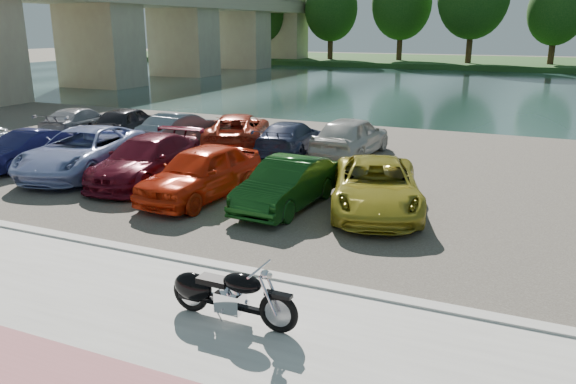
{
  "coord_description": "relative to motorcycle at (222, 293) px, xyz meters",
  "views": [
    {
      "loc": [
        5.07,
        -7.04,
        4.76
      ],
      "look_at": [
        0.05,
        4.33,
        1.1
      ],
      "focal_mm": 35.0,
      "sensor_mm": 36.0,
      "label": 1
    }
  ],
  "objects": [
    {
      "name": "car_10",
      "position": [
        -6.64,
        12.67,
        0.16
      ],
      "size": [
        3.81,
        5.36,
        1.36
      ],
      "primitive_type": "imported",
      "rotation": [
        0.0,
        0.0,
        3.5
      ],
      "color": "#A7321B",
      "rests_on": "parking_lot"
    },
    {
      "name": "kerb",
      "position": [
        -0.69,
        1.82,
        -0.49
      ],
      "size": [
        60.0,
        0.3,
        0.14
      ],
      "primitive_type": "cube",
      "color": "#AFACA5",
      "rests_on": "ground"
    },
    {
      "name": "far_trees",
      "position": [
        3.67,
        65.61,
        6.93
      ],
      "size": [
        70.25,
        10.68,
        12.52
      ],
      "color": "#3B2615",
      "rests_on": "far_bank"
    },
    {
      "name": "far_bank",
      "position": [
        -0.69,
        71.82,
        -0.26
      ],
      "size": [
        120.0,
        24.0,
        0.6
      ],
      "primitive_type": "cube",
      "color": "#1C4117",
      "rests_on": "ground"
    },
    {
      "name": "car_8",
      "position": [
        -11.84,
        12.26,
        0.19
      ],
      "size": [
        2.15,
        4.34,
        1.42
      ],
      "primitive_type": "imported",
      "rotation": [
        0.0,
        0.0,
        3.26
      ],
      "color": "black",
      "rests_on": "parking_lot"
    },
    {
      "name": "river",
      "position": [
        -0.69,
        39.82,
        -0.56
      ],
      "size": [
        120.0,
        40.0,
        0.0
      ],
      "primitive_type": "cube",
      "color": "#1B312D",
      "rests_on": "ground"
    },
    {
      "name": "bridge",
      "position": [
        -28.69,
        40.84,
        4.96
      ],
      "size": [
        7.0,
        56.0,
        8.55
      ],
      "color": "tan",
      "rests_on": "ground"
    },
    {
      "name": "ground",
      "position": [
        -0.69,
        -0.18,
        -0.56
      ],
      "size": [
        200.0,
        200.0,
        0.0
      ],
      "primitive_type": "plane",
      "color": "#595447",
      "rests_on": "ground"
    },
    {
      "name": "car_9",
      "position": [
        -9.05,
        12.13,
        0.14
      ],
      "size": [
        1.66,
        4.11,
        1.33
      ],
      "primitive_type": "imported",
      "rotation": [
        0.0,
        0.0,
        3.08
      ],
      "color": "slate",
      "rests_on": "parking_lot"
    },
    {
      "name": "car_4",
      "position": [
        -4.12,
        5.91,
        0.23
      ],
      "size": [
        2.12,
        4.55,
        1.51
      ],
      "primitive_type": "imported",
      "rotation": [
        0.0,
        0.0,
        -0.08
      ],
      "color": "red",
      "rests_on": "parking_lot"
    },
    {
      "name": "car_7",
      "position": [
        -14.22,
        11.82,
        0.12
      ],
      "size": [
        2.64,
        4.69,
        1.28
      ],
      "primitive_type": "imported",
      "rotation": [
        0.0,
        0.0,
        3.34
      ],
      "color": "gray",
      "rests_on": "parking_lot"
    },
    {
      "name": "car_12",
      "position": [
        -1.86,
        12.81,
        0.25
      ],
      "size": [
        2.1,
        4.63,
        1.54
      ],
      "primitive_type": "imported",
      "rotation": [
        0.0,
        0.0,
        3.08
      ],
      "color": "#B6B5B1",
      "rests_on": "parking_lot"
    },
    {
      "name": "car_2",
      "position": [
        -9.21,
        6.72,
        0.23
      ],
      "size": [
        3.52,
        5.8,
        1.5
      ],
      "primitive_type": "imported",
      "rotation": [
        0.0,
        0.0,
        0.2
      ],
      "color": "#8895C6",
      "rests_on": "parking_lot"
    },
    {
      "name": "parking_lot",
      "position": [
        -0.69,
        10.82,
        -0.54
      ],
      "size": [
        60.0,
        18.0,
        0.04
      ],
      "primitive_type": "cube",
      "color": "#423C35",
      "rests_on": "ground"
    },
    {
      "name": "car_3",
      "position": [
        -6.65,
        6.73,
        0.18
      ],
      "size": [
        2.42,
        5.02,
        1.41
      ],
      "primitive_type": "imported",
      "rotation": [
        0.0,
        0.0,
        0.09
      ],
      "color": "#540C1A",
      "rests_on": "parking_lot"
    },
    {
      "name": "car_1",
      "position": [
        -11.7,
        6.6,
        0.1
      ],
      "size": [
        1.36,
        3.81,
        1.25
      ],
      "primitive_type": "imported",
      "rotation": [
        0.0,
        0.0,
        -0.01
      ],
      "color": "#151642",
      "rests_on": "parking_lot"
    },
    {
      "name": "car_5",
      "position": [
        -1.52,
        6.08,
        0.14
      ],
      "size": [
        1.65,
        4.08,
        1.32
      ],
      "primitive_type": "imported",
      "rotation": [
        0.0,
        0.0,
        -0.06
      ],
      "color": "#103D11",
      "rests_on": "parking_lot"
    },
    {
      "name": "motorcycle",
      "position": [
        0.0,
        0.0,
        0.0
      ],
      "size": [
        2.33,
        0.75,
        1.05
      ],
      "rotation": [
        0.0,
        0.0,
        -0.02
      ],
      "color": "black",
      "rests_on": "promenade"
    },
    {
      "name": "promenade",
      "position": [
        -0.69,
        -1.18,
        -0.51
      ],
      "size": [
        60.0,
        6.0,
        0.1
      ],
      "primitive_type": "cube",
      "color": "#AFACA5",
      "rests_on": "ground"
    },
    {
      "name": "car_11",
      "position": [
        -4.15,
        12.29,
        0.11
      ],
      "size": [
        2.16,
        4.49,
        1.26
      ],
      "primitive_type": "imported",
      "rotation": [
        0.0,
        0.0,
        3.23
      ],
      "color": "#293150",
      "rests_on": "parking_lot"
    },
    {
      "name": "car_6",
      "position": [
        0.75,
        6.79,
        0.15
      ],
      "size": [
        3.58,
        5.31,
        1.35
      ],
      "primitive_type": "imported",
      "rotation": [
        0.0,
        0.0,
        0.3
      ],
      "color": "#A59926",
      "rests_on": "parking_lot"
    }
  ]
}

